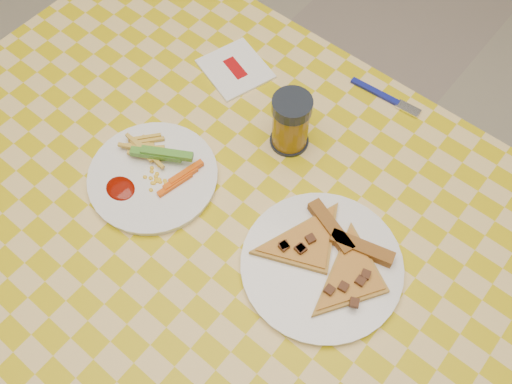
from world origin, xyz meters
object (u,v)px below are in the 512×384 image
(plate_right, at_px, (321,266))
(table, at_px, (232,234))
(plate_left, at_px, (153,177))
(drink_glass, at_px, (291,123))

(plate_right, bearing_deg, table, -172.48)
(plate_left, xyz_separation_m, drink_glass, (0.14, 0.22, 0.05))
(plate_right, height_order, drink_glass, drink_glass)
(table, relative_size, plate_left, 5.65)
(table, bearing_deg, drink_glass, 95.17)
(table, height_order, drink_glass, drink_glass)
(table, relative_size, plate_right, 4.92)
(plate_right, relative_size, drink_glass, 2.21)
(plate_right, distance_m, drink_glass, 0.26)
(plate_left, height_order, drink_glass, drink_glass)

